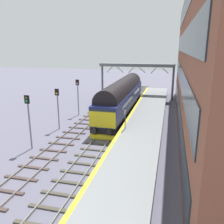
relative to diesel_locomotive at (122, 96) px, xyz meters
The scene contains 11 objects.
ground_plane 5.82m from the diesel_locomotive, 90.01° to the right, with size 140.00×140.00×0.00m, color slate.
track_main 5.80m from the diesel_locomotive, 90.01° to the right, with size 2.50×60.00×0.15m.
track_adjacent_west 6.72m from the diesel_locomotive, 122.80° to the right, with size 2.50×60.00×0.15m.
station_platform 6.68m from the diesel_locomotive, 55.66° to the right, with size 4.00×44.00×1.01m.
station_building 11.31m from the diesel_locomotive, 17.92° to the right, with size 5.25×40.16×14.47m.
diesel_locomotive is the anchor object (origin of this frame).
signal_post_near 14.04m from the diesel_locomotive, 113.05° to the right, with size 0.44×0.22×4.83m.
signal_post_mid 9.32m from the diesel_locomotive, 126.16° to the right, with size 0.44×0.22×4.48m.
signal_post_far 5.79m from the diesel_locomotive, 162.01° to the right, with size 0.44×0.22×4.72m.
platform_number_sign 8.86m from the diesel_locomotive, 76.39° to the right, with size 0.10×0.44×1.84m.
overhead_footbridge 11.05m from the diesel_locomotive, 88.10° to the left, with size 12.69×2.00×6.05m.
Camera 1 is at (6.10, -24.69, 8.66)m, focal length 37.81 mm.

